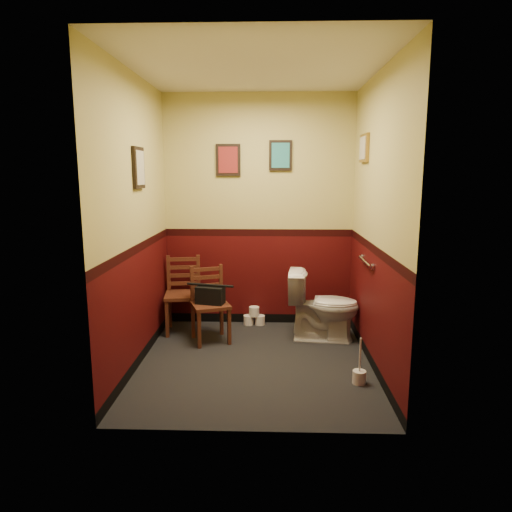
{
  "coord_description": "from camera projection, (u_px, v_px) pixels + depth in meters",
  "views": [
    {
      "loc": [
        0.14,
        -4.15,
        1.8
      ],
      "look_at": [
        0.0,
        0.25,
        1.0
      ],
      "focal_mm": 32.0,
      "sensor_mm": 36.0,
      "label": 1
    }
  ],
  "objects": [
    {
      "name": "floor",
      "position": [
        255.0,
        362.0,
        4.41
      ],
      "size": [
        2.2,
        2.4,
        0.0
      ],
      "primitive_type": "cube",
      "color": "black",
      "rests_on": "ground"
    },
    {
      "name": "ceiling",
      "position": [
        255.0,
        67.0,
        3.92
      ],
      "size": [
        2.2,
        2.4,
        0.0
      ],
      "primitive_type": "cube",
      "rotation": [
        3.14,
        0.0,
        0.0
      ],
      "color": "silver",
      "rests_on": "ground"
    },
    {
      "name": "wall_back",
      "position": [
        259.0,
        212.0,
        5.35
      ],
      "size": [
        2.2,
        0.0,
        2.7
      ],
      "primitive_type": "cube",
      "rotation": [
        1.57,
        0.0,
        0.0
      ],
      "color": "#3C0809",
      "rests_on": "ground"
    },
    {
      "name": "wall_front",
      "position": [
        249.0,
        243.0,
        2.99
      ],
      "size": [
        2.2,
        0.0,
        2.7
      ],
      "primitive_type": "cube",
      "rotation": [
        -1.57,
        0.0,
        0.0
      ],
      "color": "#3C0809",
      "rests_on": "ground"
    },
    {
      "name": "wall_left",
      "position": [
        136.0,
        223.0,
        4.2
      ],
      "size": [
        0.0,
        2.4,
        2.7
      ],
      "primitive_type": "cube",
      "rotation": [
        1.57,
        0.0,
        1.57
      ],
      "color": "#3C0809",
      "rests_on": "ground"
    },
    {
      "name": "wall_right",
      "position": [
        376.0,
        224.0,
        4.13
      ],
      "size": [
        0.0,
        2.4,
        2.7
      ],
      "primitive_type": "cube",
      "rotation": [
        1.57,
        0.0,
        -1.57
      ],
      "color": "#3C0809",
      "rests_on": "ground"
    },
    {
      "name": "grab_bar",
      "position": [
        365.0,
        262.0,
        4.45
      ],
      "size": [
        0.05,
        0.56,
        0.06
      ],
      "color": "silver",
      "rests_on": "wall_right"
    },
    {
      "name": "framed_print_back_a",
      "position": [
        228.0,
        160.0,
        5.23
      ],
      "size": [
        0.28,
        0.04,
        0.36
      ],
      "color": "black",
      "rests_on": "wall_back"
    },
    {
      "name": "framed_print_back_b",
      "position": [
        281.0,
        155.0,
        5.2
      ],
      "size": [
        0.26,
        0.04,
        0.34
      ],
      "color": "black",
      "rests_on": "wall_back"
    },
    {
      "name": "framed_print_left",
      "position": [
        139.0,
        168.0,
        4.21
      ],
      "size": [
        0.04,
        0.3,
        0.38
      ],
      "color": "black",
      "rests_on": "wall_left"
    },
    {
      "name": "framed_print_right",
      "position": [
        364.0,
        148.0,
        4.59
      ],
      "size": [
        0.04,
        0.34,
        0.28
      ],
      "color": "olive",
      "rests_on": "wall_right"
    },
    {
      "name": "toilet",
      "position": [
        323.0,
        306.0,
        4.96
      ],
      "size": [
        0.81,
        0.51,
        0.75
      ],
      "primitive_type": "imported",
      "rotation": [
        0.0,
        0.0,
        1.46
      ],
      "color": "white",
      "rests_on": "floor"
    },
    {
      "name": "toilet_brush",
      "position": [
        359.0,
        376.0,
        3.95
      ],
      "size": [
        0.12,
        0.12,
        0.42
      ],
      "color": "silver",
      "rests_on": "floor"
    },
    {
      "name": "chair_left",
      "position": [
        183.0,
        294.0,
        5.23
      ],
      "size": [
        0.45,
        0.45,
        0.86
      ],
      "rotation": [
        0.0,
        0.0,
        0.13
      ],
      "color": "#562819",
      "rests_on": "floor"
    },
    {
      "name": "chair_right",
      "position": [
        210.0,
        304.0,
        4.93
      ],
      "size": [
        0.49,
        0.49,
        0.81
      ],
      "rotation": [
        0.0,
        0.0,
        0.36
      ],
      "color": "#562819",
      "rests_on": "floor"
    },
    {
      "name": "handbag",
      "position": [
        210.0,
        295.0,
        4.87
      ],
      "size": [
        0.32,
        0.21,
        0.22
      ],
      "rotation": [
        0.0,
        0.0,
        -0.23
      ],
      "color": "black",
      "rests_on": "chair_right"
    },
    {
      "name": "tp_stack",
      "position": [
        254.0,
        317.0,
        5.49
      ],
      "size": [
        0.26,
        0.13,
        0.22
      ],
      "color": "silver",
      "rests_on": "floor"
    }
  ]
}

